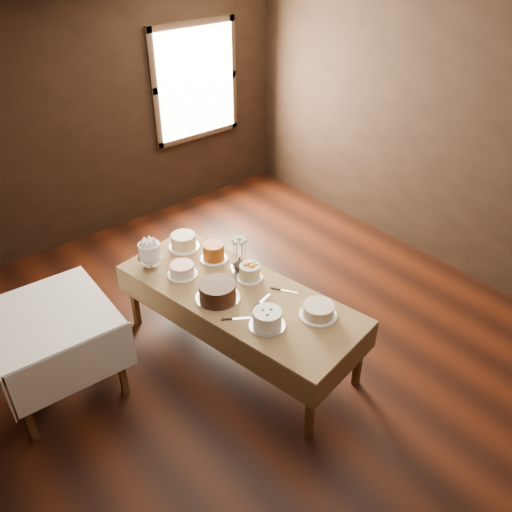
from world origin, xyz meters
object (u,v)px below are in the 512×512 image
(cake_swirl, at_px, (267,319))
(cake_server_b, at_px, (289,291))
(side_table, at_px, (48,324))
(cake_server_c, at_px, (210,281))
(cake_lattice, at_px, (182,270))
(cake_flowers, at_px, (250,272))
(cake_server_e, at_px, (242,318))
(cake_speckled, at_px, (184,241))
(cake_chocolate, at_px, (218,291))
(cake_cream, at_px, (318,311))
(cake_server_a, at_px, (265,299))
(flower_vase, at_px, (240,264))
(cake_meringue, at_px, (150,256))
(cake_server_d, at_px, (233,269))
(display_table, at_px, (238,297))
(cake_caramel, at_px, (214,252))

(cake_swirl, xyz_separation_m, cake_server_b, (0.44, 0.22, -0.07))
(side_table, height_order, cake_server_c, side_table)
(cake_lattice, relative_size, cake_server_b, 1.14)
(cake_flowers, bearing_deg, cake_server_e, -135.93)
(side_table, height_order, cake_flowers, cake_flowers)
(cake_speckled, xyz_separation_m, cake_chocolate, (-0.22, -0.85, 0.00))
(cake_cream, distance_m, cake_server_a, 0.48)
(cake_server_b, xyz_separation_m, flower_vase, (-0.12, 0.53, 0.06))
(cake_meringue, distance_m, cake_server_d, 0.76)
(display_table, bearing_deg, cake_chocolate, 166.12)
(cake_server_c, distance_m, flower_vase, 0.32)
(cake_lattice, distance_m, cake_server_e, 0.81)
(cake_chocolate, height_order, cake_server_a, cake_chocolate)
(cake_server_a, distance_m, cake_server_b, 0.23)
(cake_flowers, relative_size, cake_server_a, 0.99)
(display_table, height_order, cake_chocolate, cake_chocolate)
(cake_flowers, height_order, cake_server_d, cake_flowers)
(side_table, bearing_deg, flower_vase, -12.68)
(cake_speckled, xyz_separation_m, cake_server_c, (-0.13, -0.62, -0.06))
(cake_server_c, bearing_deg, cake_cream, 160.13)
(cake_speckled, height_order, cake_server_e, cake_speckled)
(display_table, height_order, cake_flowers, cake_flowers)
(cake_cream, xyz_separation_m, cake_server_c, (-0.40, 0.94, -0.05))
(cake_chocolate, distance_m, cake_server_e, 0.35)
(cake_meringue, height_order, cake_chocolate, cake_meringue)
(side_table, bearing_deg, cake_meringue, 10.73)
(cake_lattice, relative_size, cake_server_d, 1.14)
(cake_chocolate, bearing_deg, cake_cream, -55.14)
(cake_caramel, bearing_deg, cake_cream, -81.87)
(side_table, relative_size, cake_lattice, 3.62)
(cake_server_c, bearing_deg, display_table, 155.86)
(display_table, xyz_separation_m, cake_cream, (0.31, -0.66, 0.10))
(cake_lattice, distance_m, cake_cream, 1.29)
(cake_meringue, distance_m, cake_swirl, 1.34)
(cake_speckled, xyz_separation_m, cake_server_b, (0.31, -1.17, -0.06))
(cake_flowers, bearing_deg, cake_server_b, -69.25)
(cake_speckled, xyz_separation_m, cake_server_a, (0.08, -1.11, -0.06))
(display_table, bearing_deg, cake_lattice, 113.77)
(cake_server_b, relative_size, flower_vase, 1.85)
(cake_meringue, bearing_deg, cake_server_a, -64.98)
(side_table, bearing_deg, display_table, -23.68)
(cake_lattice, relative_size, cake_caramel, 1.04)
(cake_server_e, bearing_deg, side_table, 176.31)
(cake_speckled, relative_size, cake_server_d, 1.26)
(cake_chocolate, distance_m, cake_server_c, 0.26)
(cake_cream, distance_m, cake_server_b, 0.39)
(cake_lattice, bearing_deg, cake_cream, -65.51)
(cake_server_c, bearing_deg, cake_caramel, -84.79)
(cake_speckled, relative_size, cake_caramel, 1.15)
(display_table, height_order, cake_caramel, cake_caramel)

